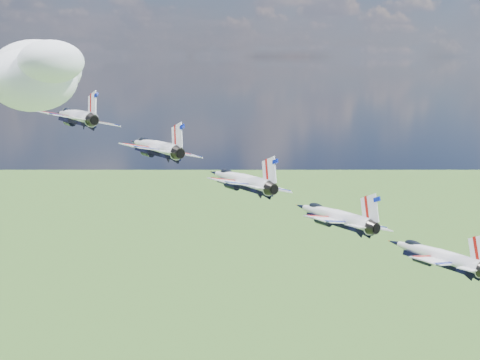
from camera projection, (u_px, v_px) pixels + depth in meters
name	position (u px, v px, depth m)	size (l,w,h in m)	color
cloud_far	(9.00, 74.00, 256.94)	(52.94, 41.59, 20.80)	white
jet_0	(75.00, 116.00, 82.58)	(9.22, 13.65, 4.08)	silver
jet_1	(154.00, 147.00, 79.48)	(9.22, 13.65, 4.08)	white
jet_2	(240.00, 180.00, 76.38)	(9.22, 13.65, 4.08)	white
jet_3	(333.00, 216.00, 73.29)	(9.22, 13.65, 4.08)	white
jet_4	(435.00, 255.00, 70.19)	(9.22, 13.65, 4.08)	white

